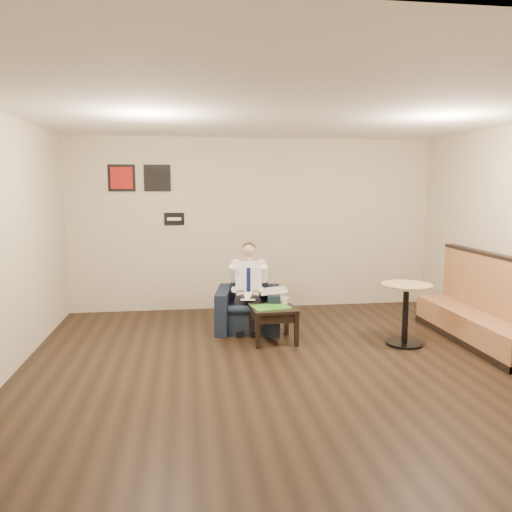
{
  "coord_description": "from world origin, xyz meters",
  "views": [
    {
      "loc": [
        -1.1,
        -5.14,
        2.02
      ],
      "look_at": [
        -0.22,
        1.2,
        1.12
      ],
      "focal_mm": 35.0,
      "sensor_mm": 36.0,
      "label": 1
    }
  ],
  "objects": [
    {
      "name": "ground",
      "position": [
        0.0,
        0.0,
        0.0
      ],
      "size": [
        6.0,
        6.0,
        0.0
      ],
      "primitive_type": "plane",
      "color": "black",
      "rests_on": "ground"
    },
    {
      "name": "wall_back",
      "position": [
        0.0,
        3.0,
        1.4
      ],
      "size": [
        6.0,
        0.02,
        2.8
      ],
      "primitive_type": "cube",
      "color": "beige",
      "rests_on": "ground"
    },
    {
      "name": "wall_front",
      "position": [
        0.0,
        -3.0,
        1.4
      ],
      "size": [
        6.0,
        0.02,
        2.8
      ],
      "primitive_type": "cube",
      "color": "beige",
      "rests_on": "ground"
    },
    {
      "name": "ceiling",
      "position": [
        0.0,
        0.0,
        2.8
      ],
      "size": [
        6.0,
        6.0,
        0.02
      ],
      "primitive_type": "cube",
      "color": "white",
      "rests_on": "wall_back"
    },
    {
      "name": "seating_sign",
      "position": [
        -1.3,
        2.98,
        1.5
      ],
      "size": [
        0.32,
        0.02,
        0.2
      ],
      "primitive_type": "cube",
      "color": "black",
      "rests_on": "wall_back"
    },
    {
      "name": "art_print_left",
      "position": [
        -2.1,
        2.98,
        2.15
      ],
      "size": [
        0.42,
        0.03,
        0.42
      ],
      "primitive_type": "cube",
      "color": "#AD1715",
      "rests_on": "wall_back"
    },
    {
      "name": "art_print_right",
      "position": [
        -1.55,
        2.98,
        2.15
      ],
      "size": [
        0.42,
        0.03,
        0.42
      ],
      "primitive_type": "cube",
      "color": "black",
      "rests_on": "wall_back"
    },
    {
      "name": "armchair",
      "position": [
        -0.26,
        1.71,
        0.43
      ],
      "size": [
        1.01,
        1.01,
        0.85
      ],
      "primitive_type": "cube",
      "rotation": [
        0.0,
        0.0,
        -0.16
      ],
      "color": "black",
      "rests_on": "ground"
    },
    {
      "name": "seated_man",
      "position": [
        -0.27,
        1.6,
        0.58
      ],
      "size": [
        0.68,
        0.91,
        1.17
      ],
      "primitive_type": null,
      "rotation": [
        0.0,
        0.0,
        -0.16
      ],
      "color": "white",
      "rests_on": "armchair"
    },
    {
      "name": "lap_papers",
      "position": [
        -0.29,
        1.51,
        0.52
      ],
      "size": [
        0.22,
        0.29,
        0.01
      ],
      "primitive_type": "cube",
      "rotation": [
        0.0,
        0.0,
        -0.09
      ],
      "color": "white",
      "rests_on": "seated_man"
    },
    {
      "name": "newspaper",
      "position": [
        0.08,
        1.56,
        0.58
      ],
      "size": [
        0.42,
        0.5,
        0.01
      ],
      "primitive_type": "cube",
      "rotation": [
        0.0,
        0.0,
        -0.11
      ],
      "color": "silver",
      "rests_on": "armchair"
    },
    {
      "name": "side_table",
      "position": [
        -0.01,
        1.1,
        0.23
      ],
      "size": [
        0.6,
        0.6,
        0.46
      ],
      "primitive_type": "cube",
      "rotation": [
        0.0,
        0.0,
        0.06
      ],
      "color": "black",
      "rests_on": "ground"
    },
    {
      "name": "green_folder",
      "position": [
        -0.04,
        1.08,
        0.47
      ],
      "size": [
        0.52,
        0.41,
        0.01
      ],
      "primitive_type": "cube",
      "rotation": [
        0.0,
        0.0,
        0.2
      ],
      "color": "green",
      "rests_on": "side_table"
    },
    {
      "name": "coffee_mug",
      "position": [
        0.17,
        1.24,
        0.51
      ],
      "size": [
        0.09,
        0.09,
        0.1
      ],
      "primitive_type": "cylinder",
      "rotation": [
        0.0,
        0.0,
        0.06
      ],
      "color": "white",
      "rests_on": "side_table"
    },
    {
      "name": "smartphone",
      "position": [
        0.03,
        1.27,
        0.47
      ],
      "size": [
        0.15,
        0.09,
        0.01
      ],
      "primitive_type": "cube",
      "rotation": [
        0.0,
        0.0,
        -0.12
      ],
      "color": "black",
      "rests_on": "side_table"
    },
    {
      "name": "banquette",
      "position": [
        2.59,
        0.71,
        0.57
      ],
      "size": [
        0.53,
        2.24,
        1.15
      ],
      "primitive_type": "cube",
      "color": "#9B643C",
      "rests_on": "ground"
    },
    {
      "name": "cafe_table",
      "position": [
        1.65,
        0.74,
        0.4
      ],
      "size": [
        0.67,
        0.67,
        0.79
      ],
      "primitive_type": "cylinder",
      "rotation": [
        0.0,
        0.0,
        0.05
      ],
      "color": "tan",
      "rests_on": "ground"
    }
  ]
}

